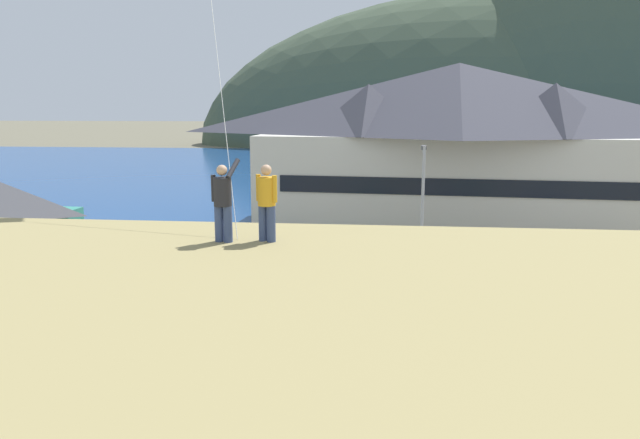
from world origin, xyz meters
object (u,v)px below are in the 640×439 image
at_px(parking_light_pole, 423,201).
at_px(person_companion, 267,200).
at_px(person_kite_flyer, 223,200).
at_px(moored_boat_outer_mooring, 348,196).
at_px(parked_car_front_row_red, 454,283).
at_px(parked_car_front_row_silver, 325,273).
at_px(parked_car_back_row_right, 177,317).
at_px(wharf_dock, 317,194).
at_px(moored_boat_inner_slip, 282,189).
at_px(harbor_lodge, 456,143).
at_px(storage_shed_waterside, 358,193).
at_px(parked_car_back_row_left, 348,314).
at_px(parked_car_front_row_end, 130,269).
at_px(moored_boat_wharfside, 287,185).
at_px(parked_car_lone_by_shed, 527,326).

height_order(parking_light_pole, person_companion, person_companion).
relative_size(parking_light_pole, person_kite_flyer, 3.65).
xyz_separation_m(moored_boat_outer_mooring, parked_car_front_row_red, (6.31, -28.14, 0.34)).
bearing_deg(parked_car_front_row_silver, parked_car_back_row_right, -127.45).
distance_m(wharf_dock, moored_boat_outer_mooring, 4.63).
distance_m(parked_car_front_row_red, parked_car_back_row_right, 12.23).
bearing_deg(person_kite_flyer, parked_car_front_row_red, 63.07).
xyz_separation_m(parked_car_front_row_red, person_companion, (-5.88, -13.33, 5.78)).
bearing_deg(moored_boat_outer_mooring, parked_car_front_row_red, -77.35).
bearing_deg(person_companion, moored_boat_inner_slip, 99.03).
bearing_deg(parking_light_pole, wharf_dock, 107.35).
distance_m(harbor_lodge, person_kite_flyer, 32.19).
relative_size(storage_shed_waterside, parked_car_front_row_red, 1.46).
height_order(parked_car_front_row_red, parking_light_pole, parking_light_pole).
bearing_deg(moored_boat_outer_mooring, moored_boat_inner_slip, 151.43).
bearing_deg(parked_car_back_row_left, moored_boat_inner_slip, 103.25).
xyz_separation_m(parked_car_back_row_right, parking_light_pole, (9.76, 10.25, 2.95)).
height_order(wharf_dock, parked_car_front_row_silver, parked_car_front_row_silver).
bearing_deg(parked_car_front_row_red, parked_car_front_row_end, 176.77).
relative_size(parked_car_front_row_silver, person_kite_flyer, 2.30).
distance_m(moored_boat_inner_slip, parked_car_back_row_left, 37.27).
xyz_separation_m(moored_boat_wharfside, parking_light_pole, (11.91, -30.51, 3.30)).
bearing_deg(parked_car_front_row_end, parked_car_lone_by_shed, -19.02).
xyz_separation_m(wharf_dock, parked_car_front_row_red, (9.52, -31.47, 0.71)).
bearing_deg(harbor_lodge, parked_car_front_row_end, -136.37).
bearing_deg(person_companion, wharf_dock, 94.64).
relative_size(moored_boat_wharfside, moored_boat_inner_slip, 1.02).
distance_m(parked_car_front_row_silver, person_companion, 15.53).
bearing_deg(person_kite_flyer, moored_boat_inner_slip, 97.81).
bearing_deg(moored_boat_outer_mooring, storage_shed_waterside, -82.73).
bearing_deg(parked_car_lone_by_shed, parking_light_pole, 107.80).
relative_size(parked_car_back_row_right, person_companion, 2.48).
bearing_deg(wharf_dock, storage_shed_waterside, -71.77).
xyz_separation_m(parked_car_front_row_silver, person_kite_flyer, (-0.95, -14.56, 5.79)).
bearing_deg(moored_boat_outer_mooring, parked_car_lone_by_shed, -75.96).
bearing_deg(moored_boat_wharfside, harbor_lodge, -49.78).
height_order(harbor_lodge, parked_car_back_row_right, harbor_lodge).
xyz_separation_m(moored_boat_wharfside, parked_car_front_row_silver, (7.18, -34.19, 0.34)).
xyz_separation_m(parked_car_lone_by_shed, parking_light_pole, (-3.18, 9.91, 2.95)).
distance_m(parked_car_back_row_right, person_companion, 10.98).
xyz_separation_m(harbor_lodge, moored_boat_outer_mooring, (-8.28, 10.66, -5.56)).
height_order(wharf_dock, moored_boat_wharfside, moored_boat_wharfside).
bearing_deg(harbor_lodge, person_companion, -104.29).
bearing_deg(parked_car_front_row_silver, person_kite_flyer, -93.72).
xyz_separation_m(parked_car_front_row_silver, parked_car_back_row_right, (-5.03, -6.57, 0.00)).
relative_size(parked_car_lone_by_shed, parked_car_front_row_silver, 1.00).
bearing_deg(person_kite_flyer, parking_light_pole, 72.72).
bearing_deg(moored_boat_inner_slip, parking_light_pole, -66.28).
relative_size(parked_car_front_row_silver, parked_car_front_row_end, 0.99).
height_order(moored_boat_inner_slip, person_kite_flyer, person_kite_flyer).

